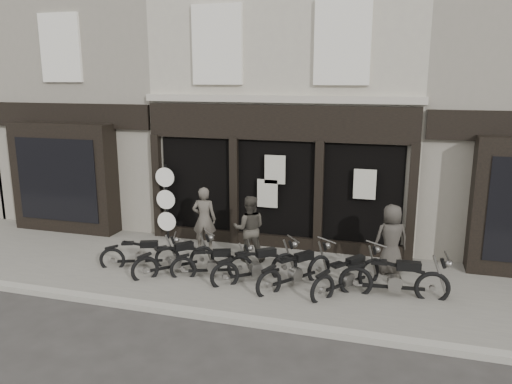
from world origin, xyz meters
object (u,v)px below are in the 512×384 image
(man_left, at_px, (204,219))
(motorcycle_2, at_px, (213,266))
(motorcycle_4, at_px, (296,273))
(motorcycle_0, at_px, (141,257))
(man_centre, at_px, (249,229))
(motorcycle_3, at_px, (256,269))
(motorcycle_6, at_px, (395,282))
(motorcycle_1, at_px, (175,261))
(motorcycle_5, at_px, (347,278))
(advert_sign_post, at_px, (166,205))
(man_right, at_px, (391,239))

(man_left, bearing_deg, motorcycle_2, 108.80)
(motorcycle_4, bearing_deg, motorcycle_0, 126.72)
(motorcycle_0, height_order, motorcycle_4, motorcycle_4)
(man_centre, bearing_deg, man_left, -30.38)
(motorcycle_3, relative_size, motorcycle_6, 0.79)
(motorcycle_2, distance_m, motorcycle_3, 1.03)
(man_left, bearing_deg, motorcycle_1, 77.56)
(motorcycle_4, distance_m, man_centre, 1.94)
(motorcycle_5, bearing_deg, man_centre, 102.18)
(motorcycle_2, xyz_separation_m, advert_sign_post, (-2.23, 2.18, 0.73))
(motorcycle_1, height_order, motorcycle_3, motorcycle_3)
(man_left, bearing_deg, motorcycle_3, 131.44)
(motorcycle_1, relative_size, motorcycle_4, 0.91)
(motorcycle_0, height_order, man_right, man_right)
(man_right, bearing_deg, advert_sign_post, -30.79)
(motorcycle_5, relative_size, advert_sign_post, 0.81)
(motorcycle_0, relative_size, motorcycle_3, 1.03)
(motorcycle_3, relative_size, man_centre, 1.08)
(motorcycle_4, bearing_deg, motorcycle_3, 125.91)
(motorcycle_6, bearing_deg, motorcycle_4, 176.24)
(motorcycle_3, relative_size, man_right, 1.08)
(motorcycle_0, bearing_deg, motorcycle_3, -20.64)
(motorcycle_0, bearing_deg, motorcycle_2, -22.24)
(motorcycle_0, xyz_separation_m, motorcycle_5, (4.93, 0.01, 0.03))
(motorcycle_5, height_order, motorcycle_6, motorcycle_6)
(motorcycle_0, height_order, man_centre, man_centre)
(motorcycle_6, relative_size, man_right, 1.38)
(motorcycle_2, xyz_separation_m, man_left, (-0.84, 1.56, 0.61))
(motorcycle_3, distance_m, advert_sign_post, 3.95)
(motorcycle_5, xyz_separation_m, man_left, (-3.89, 1.49, 0.58))
(man_centre, bearing_deg, motorcycle_0, 10.13)
(man_centre, xyz_separation_m, man_right, (3.38, 0.14, -0.00))
(motorcycle_4, bearing_deg, man_left, 98.24)
(motorcycle_1, relative_size, motorcycle_2, 0.90)
(motorcycle_4, xyz_separation_m, man_left, (-2.77, 1.54, 0.58))
(motorcycle_4, bearing_deg, motorcycle_1, 128.68)
(man_centre, bearing_deg, motorcycle_4, 124.77)
(motorcycle_4, xyz_separation_m, motorcycle_6, (2.10, 0.06, 0.03))
(advert_sign_post, bearing_deg, motorcycle_2, -48.63)
(motorcycle_0, xyz_separation_m, motorcycle_6, (5.91, 0.02, 0.07))
(man_left, height_order, man_right, man_left)
(motorcycle_6, distance_m, man_right, 1.37)
(advert_sign_post, bearing_deg, motorcycle_0, -84.94)
(motorcycle_3, xyz_separation_m, man_right, (2.86, 1.30, 0.54))
(motorcycle_6, xyz_separation_m, advert_sign_post, (-6.26, 2.10, 0.66))
(motorcycle_2, xyz_separation_m, motorcycle_3, (1.03, 0.05, 0.04))
(motorcycle_0, xyz_separation_m, advert_sign_post, (-0.34, 2.12, 0.73))
(motorcycle_0, height_order, advert_sign_post, advert_sign_post)
(motorcycle_1, distance_m, man_left, 1.72)
(motorcycle_1, distance_m, motorcycle_2, 0.93)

